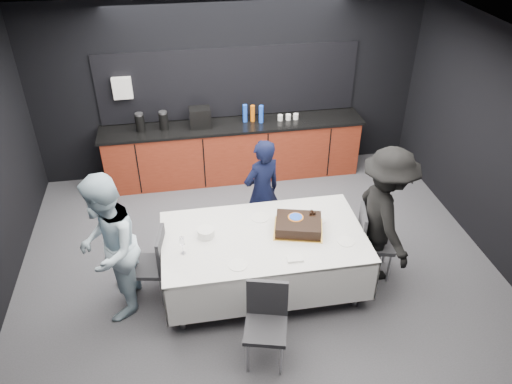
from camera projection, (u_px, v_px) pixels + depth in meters
ground at (257, 264)px, 6.45m from camera, size 6.00×6.00×0.00m
room_shell at (258, 135)px, 5.42m from camera, size 6.04×5.04×2.82m
kitchenette at (232, 146)px, 7.96m from camera, size 4.10×0.64×2.05m
party_table at (263, 245)px, 5.77m from camera, size 2.32×1.32×0.78m
cake_assembly at (298, 225)px, 5.74m from camera, size 0.66×0.58×0.17m
plate_stack at (206, 233)px, 5.65m from camera, size 0.19×0.19×0.10m
loose_plate_near at (238, 265)px, 5.27m from camera, size 0.21×0.21×0.01m
loose_plate_right_a at (318, 219)px, 5.94m from camera, size 0.20×0.20×0.01m
loose_plate_right_b at (346, 241)px, 5.60m from camera, size 0.19×0.19×0.01m
loose_plate_far at (260, 217)px, 5.97m from camera, size 0.22×0.22×0.01m
fork_pile at (295, 259)px, 5.34m from camera, size 0.18×0.11×0.03m
champagne_flute at (182, 242)px, 5.35m from camera, size 0.06×0.06×0.22m
chair_left at (153, 261)px, 5.70m from camera, size 0.49×0.49×0.92m
chair_right at (370, 238)px, 6.05m from camera, size 0.51×0.51×0.92m
chair_near at (266, 317)px, 5.00m from camera, size 0.52×0.52×0.92m
person_center at (262, 192)px, 6.47m from camera, size 0.65×0.56×1.51m
person_left at (108, 249)px, 5.34m from camera, size 0.73×0.90×1.77m
person_right at (384, 216)px, 5.84m from camera, size 0.68×1.15×1.75m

